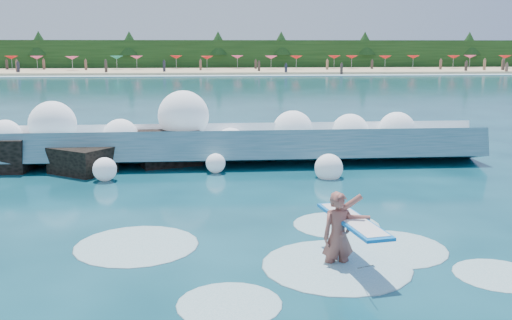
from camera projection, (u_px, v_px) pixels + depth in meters
name	position (u px, v px, depth m)	size (l,w,h in m)	color
ground	(197.00, 231.00, 12.80)	(200.00, 200.00, 0.00)	#07333F
beach	(204.00, 71.00, 88.94)	(140.00, 20.00, 0.40)	tan
wet_band	(204.00, 76.00, 78.23)	(140.00, 5.00, 0.08)	silver
treeline	(204.00, 55.00, 98.25)	(140.00, 4.00, 5.00)	black
breaking_wave	(202.00, 145.00, 20.36)	(19.73, 3.00, 1.70)	#32707F
rock_cluster	(76.00, 155.00, 19.31)	(8.17, 3.39, 1.40)	black
surfer_with_board	(342.00, 233.00, 10.68)	(1.08, 2.91, 1.72)	#935044
wave_spray	(207.00, 130.00, 20.06)	(14.77, 4.39, 2.68)	white
surf_foam	(297.00, 254.00, 11.36)	(8.84, 5.81, 0.14)	silver
beach_umbrellas	(205.00, 57.00, 90.16)	(111.35, 6.83, 0.50)	#E64377
beachgoers	(258.00, 66.00, 86.98)	(103.42, 13.59, 1.93)	#3F332D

